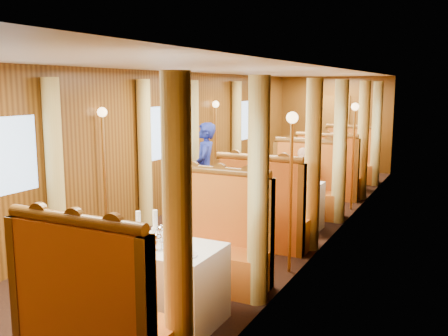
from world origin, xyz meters
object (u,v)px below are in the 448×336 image
Objects in this scene: banquette_near_aft at (214,248)px; rose_vase_far at (340,147)px; teapot_right at (157,244)px; steward at (205,169)px; table_mid at (286,206)px; banquette_mid_aft at (305,191)px; fruit_plate at (185,254)px; tea_tray at (152,245)px; banquette_far_fwd at (327,177)px; teapot_left at (141,239)px; teapot_back at (161,235)px; passenger at (302,175)px; table_far at (339,172)px; banquette_near_fwd at (94,323)px; banquette_mid_fwd at (262,218)px; table_near at (165,283)px; rose_vase_mid at (286,172)px; banquette_far_aft at (349,164)px.

rose_vase_far is at bearing 89.85° from banquette_near_aft.
teapot_right is 0.09× the size of steward.
banquette_mid_aft reaches higher than table_mid.
fruit_plate is at bearing -17.38° from teapot_right.
table_mid is at bearing 88.19° from tea_tray.
banquette_far_fwd is 6.16m from fruit_plate.
teapot_left reaches higher than teapot_back.
passenger is at bearing 105.20° from teapot_back.
rose_vase_far is at bearing 89.64° from banquette_mid_aft.
fruit_plate is at bearing -87.03° from banquette_far_fwd.
steward reaches higher than tea_tray.
banquette_far_fwd reaches higher than table_far.
steward is at bearing 99.29° from teapot_right.
banquette_near_fwd is 1.00× the size of banquette_mid_fwd.
tea_tray is (-0.11, -6.03, 0.33)m from banquette_far_fwd.
table_near is at bearing -90.00° from banquette_near_aft.
banquette_mid_aft reaches higher than tea_tray.
table_far is 2.92× the size of rose_vase_mid.
rose_vase_far is at bearing 89.80° from banquette_mid_fwd.
banquette_far_fwd reaches higher than teapot_right.
teapot_left is 0.73× the size of fruit_plate.
table_far is 6.86× the size of teapot_right.
teapot_back is at bearing -90.95° from rose_vase_far.
teapot_back is at bearing -90.71° from banquette_far_aft.
banquette_mid_fwd is 3.50m from banquette_far_fwd.
passenger is at bearing 78.22° from teapot_left.
banquette_far_fwd is at bearing 78.96° from teapot_left.
tea_tray is 4.04m from steward.
banquette_near_aft is 1.12m from tea_tray.
teapot_left is at bearing -93.26° from table_mid.
banquette_near_fwd is 4.51m from table_mid.
fruit_plate is (0.32, -4.67, 0.35)m from banquette_mid_aft.
steward is (-1.47, 3.77, 0.06)m from tea_tray.
banquette_far_fwd is at bearing -90.89° from rose_vase_far.
teapot_back is 3.92m from steward.
table_far is 7.17m from fruit_plate.
passenger is at bearing 94.09° from fruit_plate.
tea_tray is 0.21× the size of steward.
teapot_right is 4.43m from passenger.
passenger is at bearing -90.00° from banquette_far_aft.
tea_tray is at bearing -156.33° from table_near.
teapot_right is at bearing -89.96° from banquette_far_aft.
tea_tray reaches higher than table_far.
table_far is 6.86× the size of teapot_back.
tea_tray is 1.54× the size of fruit_plate.
banquette_near_fwd is at bearing -68.39° from teapot_back.
rose_vase_far is at bearing 89.58° from rose_vase_mid.
banquette_far_fwd is at bearing -90.00° from banquette_far_aft.
banquette_mid_fwd is 1.00× the size of banquette_mid_aft.
banquette_near_fwd is at bearing -110.40° from fruit_plate.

